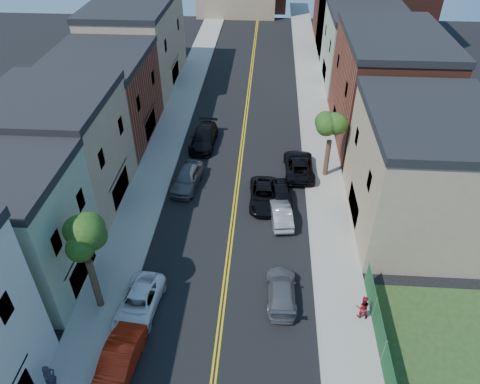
% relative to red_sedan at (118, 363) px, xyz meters
% --- Properties ---
extents(sidewalk_left, '(3.20, 100.00, 0.15)m').
position_rel_red_sedan_xyz_m(sidewalk_left, '(-2.57, 30.48, -0.75)').
color(sidewalk_left, gray).
rests_on(sidewalk_left, ground).
extents(sidewalk_right, '(3.20, 100.00, 0.15)m').
position_rel_red_sedan_xyz_m(sidewalk_right, '(13.23, 30.48, -0.75)').
color(sidewalk_right, gray).
rests_on(sidewalk_right, ground).
extents(curb_left, '(0.30, 100.00, 0.15)m').
position_rel_red_sedan_xyz_m(curb_left, '(-0.82, 30.48, -0.75)').
color(curb_left, gray).
rests_on(curb_left, ground).
extents(curb_right, '(0.30, 100.00, 0.15)m').
position_rel_red_sedan_xyz_m(curb_right, '(11.48, 30.48, -0.75)').
color(curb_right, gray).
rests_on(curb_right, ground).
extents(bldg_left_palegrn, '(9.00, 8.00, 8.50)m').
position_rel_red_sedan_xyz_m(bldg_left_palegrn, '(-8.67, 6.48, 3.42)').
color(bldg_left_palegrn, gray).
rests_on(bldg_left_palegrn, ground).
extents(bldg_left_tan_near, '(9.00, 10.00, 9.00)m').
position_rel_red_sedan_xyz_m(bldg_left_tan_near, '(-8.67, 15.48, 3.67)').
color(bldg_left_tan_near, '#998466').
rests_on(bldg_left_tan_near, ground).
extents(bldg_left_brick, '(9.00, 12.00, 8.00)m').
position_rel_red_sedan_xyz_m(bldg_left_brick, '(-8.67, 26.48, 3.17)').
color(bldg_left_brick, brown).
rests_on(bldg_left_brick, ground).
extents(bldg_left_tan_far, '(9.00, 16.00, 9.50)m').
position_rel_red_sedan_xyz_m(bldg_left_tan_far, '(-8.67, 40.48, 3.92)').
color(bldg_left_tan_far, '#998466').
rests_on(bldg_left_tan_far, ground).
extents(bldg_right_tan, '(9.00, 12.00, 9.00)m').
position_rel_red_sedan_xyz_m(bldg_right_tan, '(19.33, 14.48, 3.67)').
color(bldg_right_tan, '#998466').
rests_on(bldg_right_tan, ground).
extents(bldg_right_brick, '(9.00, 14.00, 10.00)m').
position_rel_red_sedan_xyz_m(bldg_right_brick, '(19.33, 28.48, 4.17)').
color(bldg_right_brick, brown).
rests_on(bldg_right_brick, ground).
extents(bldg_right_palegrn, '(9.00, 12.00, 8.50)m').
position_rel_red_sedan_xyz_m(bldg_right_palegrn, '(19.33, 42.48, 3.42)').
color(bldg_right_palegrn, gray).
rests_on(bldg_right_palegrn, ground).
extents(fence_right, '(0.04, 15.00, 1.90)m').
position_rel_red_sedan_xyz_m(fence_right, '(14.83, -0.02, 0.27)').
color(fence_right, '#143F1E').
rests_on(fence_right, sidewalk_right).
extents(tree_left_mid, '(5.20, 5.20, 9.29)m').
position_rel_red_sedan_xyz_m(tree_left_mid, '(-2.55, 4.49, 5.76)').
color(tree_left_mid, '#3D2C1E').
rests_on(tree_left_mid, sidewalk_left).
extents(tree_right_far, '(4.40, 4.40, 8.03)m').
position_rel_red_sedan_xyz_m(tree_right_far, '(13.25, 20.49, 4.93)').
color(tree_right_far, '#3D2C1E').
rests_on(tree_right_far, sidewalk_right).
extents(red_sedan, '(2.21, 5.15, 1.65)m').
position_rel_red_sedan_xyz_m(red_sedan, '(0.00, 0.00, 0.00)').
color(red_sedan, '#A91F0B').
rests_on(red_sedan, ground).
extents(white_pickup, '(2.78, 5.27, 1.41)m').
position_rel_red_sedan_xyz_m(white_pickup, '(0.05, 4.26, -0.12)').
color(white_pickup, white).
rests_on(white_pickup, ground).
extents(grey_car_left, '(2.65, 5.25, 1.71)m').
position_rel_red_sedan_xyz_m(grey_car_left, '(0.93, 18.02, 0.03)').
color(grey_car_left, '#505357').
rests_on(grey_car_left, ground).
extents(black_car_left, '(2.59, 5.80, 1.65)m').
position_rel_red_sedan_xyz_m(black_car_left, '(1.47, 25.18, -0.00)').
color(black_car_left, black).
rests_on(black_car_left, ground).
extents(grey_car_right, '(2.00, 4.74, 1.36)m').
position_rel_red_sedan_xyz_m(grey_car_right, '(9.13, 5.92, -0.14)').
color(grey_car_right, '#56585D').
rests_on(grey_car_right, ground).
extents(black_car_right, '(2.25, 4.45, 1.46)m').
position_rel_red_sedan_xyz_m(black_car_right, '(9.13, 16.75, -0.10)').
color(black_car_right, black).
rests_on(black_car_right, ground).
extents(silver_car_right, '(2.08, 4.55, 1.45)m').
position_rel_red_sedan_xyz_m(silver_car_right, '(9.13, 13.95, -0.10)').
color(silver_car_right, '#9D9FA5').
rests_on(silver_car_right, ground).
extents(dark_car_right_far, '(2.77, 5.72, 1.57)m').
position_rel_red_sedan_xyz_m(dark_car_right_far, '(10.83, 20.81, -0.04)').
color(dark_car_right_far, black).
rests_on(dark_car_right_far, ground).
extents(black_suv_lane, '(2.49, 5.17, 1.42)m').
position_rel_red_sedan_xyz_m(black_suv_lane, '(7.72, 16.12, -0.12)').
color(black_suv_lane, black).
rests_on(black_suv_lane, ground).
extents(pedestrian_left, '(0.70, 0.83, 1.95)m').
position_rel_red_sedan_xyz_m(pedestrian_left, '(-3.29, -1.32, 0.30)').
color(pedestrian_left, '#292931').
rests_on(pedestrian_left, sidewalk_left).
extents(pedestrian_right, '(0.91, 0.73, 1.76)m').
position_rel_red_sedan_xyz_m(pedestrian_right, '(14.15, 4.66, 0.20)').
color(pedestrian_right, maroon).
rests_on(pedestrian_right, sidewalk_right).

